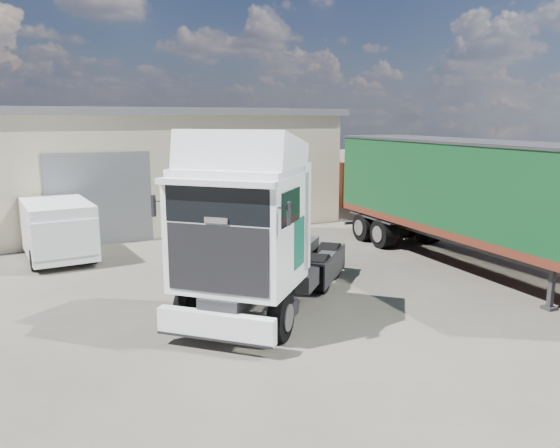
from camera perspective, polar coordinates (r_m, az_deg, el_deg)
name	(u,v)px	position (r m, az deg, el deg)	size (l,w,h in m)	color
ground	(250,318)	(13.86, -3.11, -9.74)	(120.00, 120.00, 0.00)	#2B2823
brick_boundary_wall	(437,203)	(24.70, 16.11, 2.10)	(0.35, 26.00, 2.50)	brown
tractor_unit	(254,240)	(13.43, -2.78, -1.65)	(6.69, 6.69, 4.67)	black
box_trailer	(473,191)	(18.89, 19.49, 3.25)	(3.46, 12.74, 4.19)	#2D2D30
panel_van	(56,228)	(20.95, -22.37, -0.36)	(2.36, 5.17, 2.07)	black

